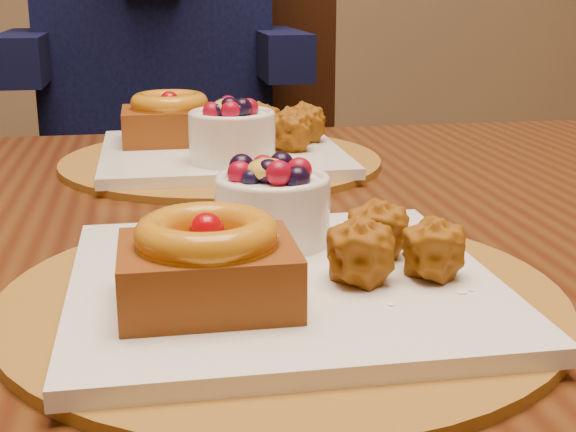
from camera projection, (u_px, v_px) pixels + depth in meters
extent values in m
cube|color=#3A190A|center=(244.00, 234.00, 0.76)|extent=(1.60, 0.90, 0.04)
cylinder|color=brown|center=(282.00, 296.00, 0.54)|extent=(0.38, 0.38, 0.01)
cube|color=white|center=(282.00, 283.00, 0.54)|extent=(0.28, 0.28, 0.01)
cube|color=#4A2406|center=(208.00, 274.00, 0.48)|extent=(0.11, 0.09, 0.04)
torus|color=#B6710B|center=(207.00, 233.00, 0.48)|extent=(0.09, 0.09, 0.02)
sphere|color=#950207|center=(207.00, 230.00, 0.48)|extent=(0.02, 0.02, 0.02)
sphere|color=#9C570B|center=(377.00, 231.00, 0.57)|extent=(0.04, 0.04, 0.04)
sphere|color=#9C570B|center=(359.00, 254.00, 0.52)|extent=(0.04, 0.04, 0.04)
sphere|color=#9C570B|center=(433.00, 250.00, 0.53)|extent=(0.04, 0.04, 0.04)
cylinder|color=white|center=(273.00, 211.00, 0.60)|extent=(0.09, 0.09, 0.05)
torus|color=white|center=(273.00, 180.00, 0.59)|extent=(0.09, 0.09, 0.01)
ellipsoid|color=gold|center=(267.00, 170.00, 0.59)|extent=(0.03, 0.03, 0.02)
cylinder|color=brown|center=(221.00, 161.00, 0.96)|extent=(0.38, 0.38, 0.01)
cube|color=white|center=(221.00, 153.00, 0.96)|extent=(0.28, 0.28, 0.01)
cube|color=#4A2406|center=(170.00, 125.00, 0.98)|extent=(0.12, 0.09, 0.04)
torus|color=#B6710B|center=(169.00, 102.00, 0.98)|extent=(0.09, 0.09, 0.02)
sphere|color=#950207|center=(169.00, 101.00, 0.98)|extent=(0.02, 0.02, 0.02)
sphere|color=#9C570B|center=(290.00, 132.00, 0.94)|extent=(0.05, 0.05, 0.05)
sphere|color=#9C570B|center=(261.00, 126.00, 0.98)|extent=(0.05, 0.05, 0.05)
sphere|color=#9C570B|center=(304.00, 125.00, 0.99)|extent=(0.05, 0.05, 0.05)
cylinder|color=white|center=(232.00, 138.00, 0.87)|extent=(0.09, 0.09, 0.05)
torus|color=white|center=(232.00, 114.00, 0.87)|extent=(0.09, 0.09, 0.01)
ellipsoid|color=gold|center=(228.00, 107.00, 0.86)|extent=(0.03, 0.03, 0.02)
cube|color=black|center=(226.00, 220.00, 1.68)|extent=(0.55, 0.55, 0.04)
cylinder|color=black|center=(116.00, 375.00, 1.55)|extent=(0.04, 0.04, 0.47)
cylinder|color=black|center=(328.00, 374.00, 1.56)|extent=(0.04, 0.04, 0.47)
cylinder|color=black|center=(150.00, 296.00, 1.95)|extent=(0.04, 0.04, 0.47)
cylinder|color=black|center=(318.00, 296.00, 1.95)|extent=(0.04, 0.04, 0.47)
cube|color=black|center=(230.00, 88.00, 1.82)|extent=(0.47, 0.11, 0.50)
cube|color=black|center=(154.00, 39.00, 1.62)|extent=(0.45, 0.24, 0.64)
cube|color=black|center=(26.00, 56.00, 1.48)|extent=(0.09, 0.32, 0.09)
cube|color=black|center=(278.00, 53.00, 1.56)|extent=(0.09, 0.32, 0.09)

